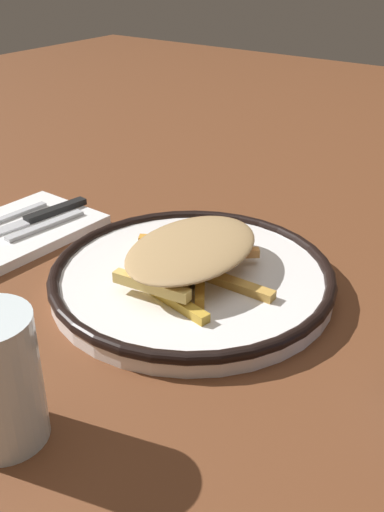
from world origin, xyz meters
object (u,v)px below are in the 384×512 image
at_px(plate, 192,277).
at_px(fork, 22,234).
at_px(napkin, 16,231).
at_px(knife, 29,220).
at_px(fries_heap, 193,252).

relative_size(plate, fork, 1.72).
distance_m(napkin, knife, 0.02).
bearing_deg(fork, knife, -52.37).
distance_m(plate, napkin, 0.25).
distance_m(plate, fork, 0.23).
relative_size(fries_heap, napkin, 0.96).
bearing_deg(plate, fork, 10.21).
xyz_separation_m(plate, fork, (0.22, 0.04, 0.00)).
bearing_deg(napkin, knife, -98.43).
height_order(plate, knife, plate).
height_order(plate, fork, plate).
distance_m(fries_heap, fork, 0.23).
bearing_deg(plate, fries_heap, -93.65).
distance_m(napkin, fork, 0.03).
relative_size(fries_heap, fork, 1.07).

